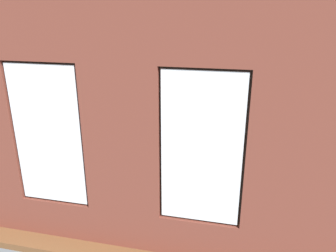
{
  "coord_description": "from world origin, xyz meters",
  "views": [
    {
      "loc": [
        -1.39,
        6.15,
        3.05
      ],
      "look_at": [
        -0.06,
        0.4,
        0.94
      ],
      "focal_mm": 35.0,
      "sensor_mm": 36.0,
      "label": 1
    }
  ],
  "objects_px": {
    "potted_plant_between_couches": "(216,181)",
    "potted_plant_near_tv": "(45,136)",
    "tv_flatscreen": "(48,117)",
    "potted_plant_corner_far_left": "(323,210)",
    "couch_by_window": "(120,195)",
    "media_console": "(51,141)",
    "potted_plant_corner_near_left": "(288,116)",
    "remote_black": "(180,142)",
    "couch_left": "(295,176)",
    "candle_jar": "(184,143)",
    "remote_silver": "(200,141)",
    "papasan_chair": "(162,114)",
    "remote_gray": "(158,142)",
    "cup_ceramic": "(172,138)",
    "coffee_table": "(180,145)"
  },
  "relations": [
    {
      "from": "couch_by_window",
      "to": "remote_gray",
      "type": "distance_m",
      "value": 1.97
    },
    {
      "from": "tv_flatscreen",
      "to": "couch_by_window",
      "type": "bearing_deg",
      "value": 141.16
    },
    {
      "from": "couch_by_window",
      "to": "potted_plant_corner_near_left",
      "type": "xyz_separation_m",
      "value": [
        -2.88,
        -4.06,
        0.23
      ]
    },
    {
      "from": "remote_gray",
      "to": "potted_plant_corner_far_left",
      "type": "bearing_deg",
      "value": 7.54
    },
    {
      "from": "remote_black",
      "to": "remote_gray",
      "type": "height_order",
      "value": "same"
    },
    {
      "from": "media_console",
      "to": "potted_plant_corner_far_left",
      "type": "xyz_separation_m",
      "value": [
        -5.31,
        2.05,
        0.34
      ]
    },
    {
      "from": "media_console",
      "to": "potted_plant_corner_near_left",
      "type": "xyz_separation_m",
      "value": [
        -5.31,
        -2.1,
        0.33
      ]
    },
    {
      "from": "couch_left",
      "to": "potted_plant_near_tv",
      "type": "relative_size",
      "value": 1.37
    },
    {
      "from": "potted_plant_between_couches",
      "to": "remote_silver",
      "type": "bearing_deg",
      "value": -76.63
    },
    {
      "from": "potted_plant_between_couches",
      "to": "potted_plant_near_tv",
      "type": "bearing_deg",
      "value": -16.04
    },
    {
      "from": "couch_by_window",
      "to": "remote_gray",
      "type": "relative_size",
      "value": 11.83
    },
    {
      "from": "coffee_table",
      "to": "media_console",
      "type": "relative_size",
      "value": 1.47
    },
    {
      "from": "cup_ceramic",
      "to": "potted_plant_corner_near_left",
      "type": "distance_m",
      "value": 3.16
    },
    {
      "from": "potted_plant_near_tv",
      "to": "remote_silver",
      "type": "bearing_deg",
      "value": -156.54
    },
    {
      "from": "couch_by_window",
      "to": "cup_ceramic",
      "type": "xyz_separation_m",
      "value": [
        -0.34,
        -2.18,
        0.14
      ]
    },
    {
      "from": "cup_ceramic",
      "to": "potted_plant_near_tv",
      "type": "height_order",
      "value": "potted_plant_near_tv"
    },
    {
      "from": "papasan_chair",
      "to": "potted_plant_corner_near_left",
      "type": "height_order",
      "value": "potted_plant_corner_near_left"
    },
    {
      "from": "potted_plant_corner_far_left",
      "to": "potted_plant_near_tv",
      "type": "distance_m",
      "value": 4.88
    },
    {
      "from": "couch_by_window",
      "to": "remote_gray",
      "type": "height_order",
      "value": "couch_by_window"
    },
    {
      "from": "tv_flatscreen",
      "to": "potted_plant_corner_far_left",
      "type": "relative_size",
      "value": 0.71
    },
    {
      "from": "remote_silver",
      "to": "papasan_chair",
      "type": "height_order",
      "value": "papasan_chair"
    },
    {
      "from": "candle_jar",
      "to": "remote_silver",
      "type": "distance_m",
      "value": 0.39
    },
    {
      "from": "potted_plant_corner_far_left",
      "to": "potted_plant_between_couches",
      "type": "bearing_deg",
      "value": -5.62
    },
    {
      "from": "couch_left",
      "to": "candle_jar",
      "type": "bearing_deg",
      "value": -112.66
    },
    {
      "from": "coffee_table",
      "to": "potted_plant_corner_near_left",
      "type": "xyz_separation_m",
      "value": [
        -2.35,
        -1.97,
        0.19
      ]
    },
    {
      "from": "couch_by_window",
      "to": "candle_jar",
      "type": "distance_m",
      "value": 2.07
    },
    {
      "from": "tv_flatscreen",
      "to": "potted_plant_corner_far_left",
      "type": "xyz_separation_m",
      "value": [
        -5.31,
        2.06,
        -0.25
      ]
    },
    {
      "from": "potted_plant_corner_far_left",
      "to": "remote_black",
      "type": "bearing_deg",
      "value": -42.91
    },
    {
      "from": "coffee_table",
      "to": "media_console",
      "type": "distance_m",
      "value": 2.96
    },
    {
      "from": "potted_plant_between_couches",
      "to": "potted_plant_near_tv",
      "type": "height_order",
      "value": "potted_plant_near_tv"
    },
    {
      "from": "couch_left",
      "to": "potted_plant_corner_near_left",
      "type": "relative_size",
      "value": 2.28
    },
    {
      "from": "cup_ceramic",
      "to": "remote_gray",
      "type": "xyz_separation_m",
      "value": [
        0.26,
        0.21,
        -0.04
      ]
    },
    {
      "from": "couch_by_window",
      "to": "cup_ceramic",
      "type": "relative_size",
      "value": 20.81
    },
    {
      "from": "candle_jar",
      "to": "potted_plant_corner_near_left",
      "type": "relative_size",
      "value": 0.11
    },
    {
      "from": "cup_ceramic",
      "to": "potted_plant_corner_near_left",
      "type": "height_order",
      "value": "potted_plant_corner_near_left"
    },
    {
      "from": "remote_gray",
      "to": "potted_plant_between_couches",
      "type": "height_order",
      "value": "potted_plant_between_couches"
    },
    {
      "from": "couch_by_window",
      "to": "media_console",
      "type": "height_order",
      "value": "couch_by_window"
    },
    {
      "from": "coffee_table",
      "to": "potted_plant_corner_far_left",
      "type": "bearing_deg",
      "value": 137.09
    },
    {
      "from": "cup_ceramic",
      "to": "potted_plant_corner_near_left",
      "type": "bearing_deg",
      "value": -143.49
    },
    {
      "from": "couch_by_window",
      "to": "potted_plant_near_tv",
      "type": "xyz_separation_m",
      "value": [
        1.88,
        -1.0,
        0.45
      ]
    },
    {
      "from": "remote_black",
      "to": "potted_plant_near_tv",
      "type": "distance_m",
      "value": 2.66
    },
    {
      "from": "potted_plant_between_couches",
      "to": "potted_plant_corner_far_left",
      "type": "height_order",
      "value": "potted_plant_corner_far_left"
    },
    {
      "from": "couch_left",
      "to": "papasan_chair",
      "type": "height_order",
      "value": "couch_left"
    },
    {
      "from": "couch_by_window",
      "to": "potted_plant_corner_far_left",
      "type": "distance_m",
      "value": 2.89
    },
    {
      "from": "tv_flatscreen",
      "to": "potted_plant_between_couches",
      "type": "relative_size",
      "value": 0.78
    },
    {
      "from": "potted_plant_near_tv",
      "to": "tv_flatscreen",
      "type": "bearing_deg",
      "value": -60.16
    },
    {
      "from": "tv_flatscreen",
      "to": "potted_plant_corner_near_left",
      "type": "bearing_deg",
      "value": -158.4
    },
    {
      "from": "couch_left",
      "to": "potted_plant_between_couches",
      "type": "bearing_deg",
      "value": -50.31
    },
    {
      "from": "media_console",
      "to": "papasan_chair",
      "type": "height_order",
      "value": "papasan_chair"
    },
    {
      "from": "potted_plant_near_tv",
      "to": "potted_plant_corner_near_left",
      "type": "bearing_deg",
      "value": -147.26
    }
  ]
}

